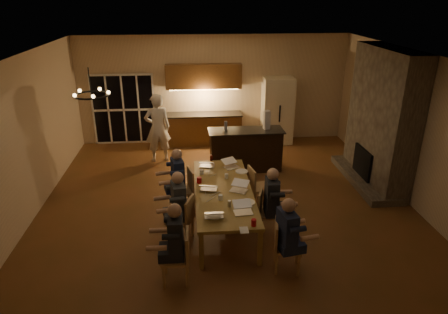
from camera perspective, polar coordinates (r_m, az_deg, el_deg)
floor at (r=8.52m, az=0.56°, el=-7.87°), size 9.00×9.00×0.00m
back_wall at (r=12.16m, az=-1.51°, el=9.63°), size 8.00×0.04×3.20m
left_wall at (r=8.47m, az=-27.61°, el=1.20°), size 0.04×9.00×3.20m
right_wall at (r=9.13m, az=26.62°, el=2.81°), size 0.04×9.00×3.20m
ceiling at (r=7.43m, az=0.66°, el=14.09°), size 8.00×9.00×0.04m
french_doors at (r=12.38m, az=-14.12°, el=6.57°), size 1.86×0.08×2.10m
fireplace at (r=9.97m, az=21.64°, el=5.15°), size 0.58×2.50×3.20m
kitchenette at (r=11.93m, az=-2.84°, el=7.38°), size 2.24×0.68×2.40m
refrigerator at (r=12.22m, az=7.62°, el=6.60°), size 0.90×0.68×2.00m
dining_table at (r=7.97m, az=-0.07°, el=-7.06°), size 1.10×2.92×0.75m
bar_island at (r=10.30m, az=3.10°, el=1.02°), size 1.92×0.71×1.08m
chair_left_near at (r=6.52m, az=-6.97°, el=-14.02°), size 0.45×0.45×0.89m
chair_left_mid at (r=7.47m, az=-6.33°, el=-8.78°), size 0.56×0.56×0.89m
chair_left_far at (r=8.48m, az=-6.04°, el=-4.73°), size 0.54×0.54×0.89m
chair_right_near at (r=6.79m, az=9.09°, el=-12.46°), size 0.52×0.52×0.89m
chair_right_mid at (r=7.67m, az=6.67°, el=-7.90°), size 0.55×0.55×0.89m
chair_right_far at (r=8.63m, az=5.16°, el=-4.20°), size 0.52×0.52×0.89m
person_left_near at (r=6.40m, az=-6.84°, el=-12.12°), size 0.61×0.61×1.38m
person_right_near at (r=6.57m, az=8.91°, el=-11.24°), size 0.70×0.70×1.38m
person_left_mid at (r=7.37m, az=-6.44°, el=-7.03°), size 0.70×0.70×1.38m
person_right_mid at (r=7.51m, az=6.79°, el=-6.46°), size 0.63×0.63×1.38m
person_left_far at (r=8.36m, az=-6.57°, el=-3.29°), size 0.71×0.71×1.38m
standing_person at (r=10.86m, az=-9.46°, el=4.10°), size 0.76×0.58×1.87m
chandelier at (r=6.94m, az=-18.40°, el=8.39°), size 0.58×0.58×0.03m
laptop_a at (r=6.87m, az=-1.47°, el=-7.61°), size 0.32×0.29×0.23m
laptop_b at (r=6.96m, az=2.78°, el=-7.17°), size 0.34×0.31×0.23m
laptop_c at (r=7.76m, az=-2.20°, el=-3.86°), size 0.37×0.34×0.23m
laptop_d at (r=7.69m, az=2.11°, el=-4.11°), size 0.41×0.39×0.23m
laptop_e at (r=8.78m, az=-2.42°, el=-0.62°), size 0.36×0.33×0.23m
laptop_f at (r=8.69m, az=1.12°, el=-0.85°), size 0.41×0.40×0.23m
mug_front at (r=7.40m, az=-0.52°, el=-5.80°), size 0.08×0.08×0.10m
mug_mid at (r=8.22m, az=0.34°, el=-2.75°), size 0.08×0.08×0.10m
mug_back at (r=8.42m, az=-3.22°, el=-2.14°), size 0.08×0.08×0.10m
redcup_near at (r=6.64m, az=4.27°, el=-9.33°), size 0.08×0.08×0.12m
redcup_mid at (r=8.05m, az=-3.56°, el=-3.31°), size 0.10×0.10×0.12m
can_silver at (r=7.17m, az=0.76°, el=-6.68°), size 0.07×0.07×0.12m
can_cola at (r=9.08m, az=-1.81°, el=-0.16°), size 0.07×0.07×0.12m
plate_near at (r=7.33m, az=3.40°, el=-6.48°), size 0.28×0.28×0.02m
plate_left at (r=6.92m, az=-1.43°, el=-8.36°), size 0.27×0.27×0.02m
plate_far at (r=8.54m, az=2.55°, el=-2.07°), size 0.27×0.27×0.02m
notepad at (r=6.54m, az=2.88°, el=-10.40°), size 0.14×0.20×0.01m
bar_bottle at (r=10.04m, az=0.25°, el=4.47°), size 0.08×0.08×0.24m
bar_blender at (r=10.19m, az=6.13°, el=5.30°), size 0.17×0.17×0.47m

